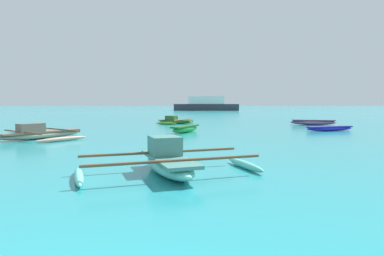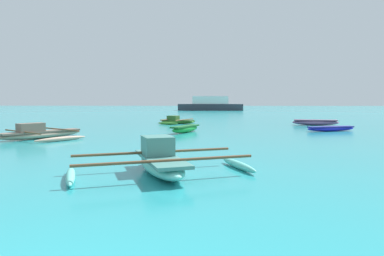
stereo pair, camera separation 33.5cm
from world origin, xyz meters
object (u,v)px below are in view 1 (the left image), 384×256
object	(u,v)px
moored_boat_4	(330,128)
moored_boat_5	(185,129)
moored_boat_0	(168,162)
distant_ferry	(206,105)
moored_boat_2	(40,134)
moored_boat_3	(175,121)
moored_boat_1	(313,122)

from	to	relation	value
moored_boat_4	moored_boat_5	distance (m)	8.71
moored_boat_0	distant_ferry	distance (m)	55.54
moored_boat_2	moored_boat_5	distance (m)	7.60
moored_boat_5	moored_boat_3	bearing A→B (deg)	34.26
moored_boat_5	moored_boat_0	bearing A→B (deg)	-154.06
moored_boat_3	moored_boat_4	bearing A→B (deg)	-10.87
moored_boat_2	moored_boat_3	xyz separation A→B (m)	(5.61, 11.19, -0.05)
moored_boat_1	moored_boat_3	size ratio (longest dim) A/B	0.92
moored_boat_0	moored_boat_5	distance (m)	11.05
moored_boat_1	moored_boat_4	bearing A→B (deg)	-87.31
moored_boat_5	distant_ferry	world-z (taller)	distant_ferry
moored_boat_1	moored_boat_4	distance (m)	5.02
moored_boat_2	moored_boat_4	xyz separation A→B (m)	(15.41, 4.62, -0.09)
moored_boat_2	moored_boat_3	distance (m)	12.52
moored_boat_3	moored_boat_0	bearing A→B (deg)	-63.27
moored_boat_0	moored_boat_2	xyz separation A→B (m)	(-6.85, 7.63, -0.05)
moored_boat_0	moored_boat_2	bearing A→B (deg)	-159.01
moored_boat_3	moored_boat_5	world-z (taller)	moored_boat_3
distant_ferry	moored_boat_3	bearing A→B (deg)	-94.81
moored_boat_1	moored_boat_5	xyz separation A→B (m)	(-9.27, -6.17, -0.01)
moored_boat_4	moored_boat_3	bearing A→B (deg)	129.47
moored_boat_1	moored_boat_5	world-z (taller)	moored_boat_1
moored_boat_1	distant_ferry	bearing A→B (deg)	110.97
moored_boat_0	moored_boat_4	world-z (taller)	moored_boat_0
moored_boat_2	moored_boat_1	bearing A→B (deg)	-22.57
moored_boat_0	moored_boat_1	world-z (taller)	moored_boat_0
distant_ferry	moored_boat_0	bearing A→B (deg)	-91.90
moored_boat_3	moored_boat_5	size ratio (longest dim) A/B	1.35
moored_boat_4	moored_boat_5	size ratio (longest dim) A/B	1.16
distant_ferry	moored_boat_5	bearing A→B (deg)	-92.46
moored_boat_1	moored_boat_5	bearing A→B (deg)	-136.27
moored_boat_3	moored_boat_2	bearing A→B (deg)	-93.67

